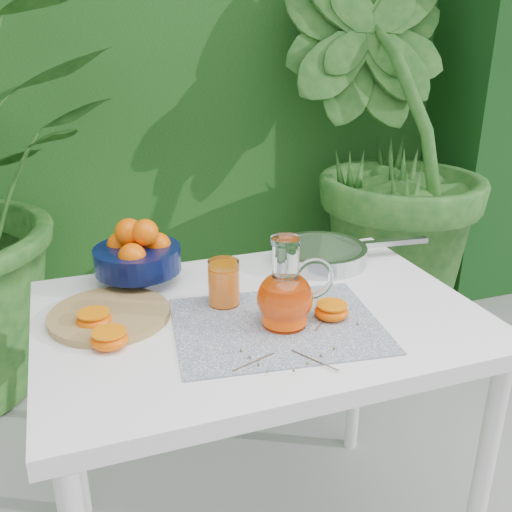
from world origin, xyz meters
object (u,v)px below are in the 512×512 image
object	(u,v)px
juice_pitcher	(286,295)
saute_pan	(321,253)
fruit_bowl	(138,253)
white_table	(259,342)
cutting_board	(109,315)

from	to	relation	value
juice_pitcher	saute_pan	xyz separation A→B (m)	(0.23, 0.30, -0.05)
fruit_bowl	juice_pitcher	distance (m)	0.43
white_table	juice_pitcher	distance (m)	0.18
fruit_bowl	saute_pan	size ratio (longest dim) A/B	0.61
saute_pan	juice_pitcher	bearing A→B (deg)	-127.41
fruit_bowl	saute_pan	xyz separation A→B (m)	(0.50, -0.04, -0.05)
white_table	saute_pan	xyz separation A→B (m)	(0.26, 0.22, 0.11)
cutting_board	juice_pitcher	xyz separation A→B (m)	(0.36, -0.16, 0.07)
white_table	saute_pan	distance (m)	0.36
cutting_board	saute_pan	world-z (taller)	saute_pan
white_table	saute_pan	world-z (taller)	saute_pan
cutting_board	fruit_bowl	distance (m)	0.21
fruit_bowl	juice_pitcher	xyz separation A→B (m)	(0.27, -0.34, -0.01)
white_table	cutting_board	xyz separation A→B (m)	(-0.33, 0.08, 0.09)
saute_pan	cutting_board	bearing A→B (deg)	-166.52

